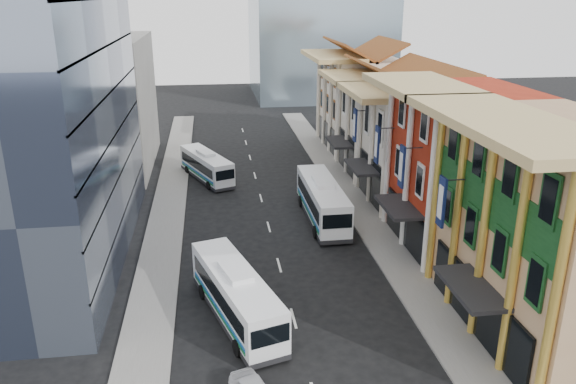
{
  "coord_description": "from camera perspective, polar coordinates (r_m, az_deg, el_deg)",
  "views": [
    {
      "loc": [
        -4.33,
        -20.7,
        18.37
      ],
      "look_at": [
        0.99,
        17.48,
        4.62
      ],
      "focal_mm": 35.0,
      "sensor_mm": 36.0,
      "label": 1
    }
  ],
  "objects": [
    {
      "name": "sidewalk_right",
      "position": [
        48.19,
        8.15,
        -2.89
      ],
      "size": [
        3.0,
        90.0,
        0.15
      ],
      "primitive_type": "cube",
      "color": "slate",
      "rests_on": "ground"
    },
    {
      "name": "sidewalk_left",
      "position": [
        46.64,
        -12.43,
        -3.96
      ],
      "size": [
        3.0,
        90.0,
        0.15
      ],
      "primitive_type": "cube",
      "color": "slate",
      "rests_on": "ground"
    },
    {
      "name": "shophouse_tan",
      "position": [
        33.9,
        25.59,
        -3.81
      ],
      "size": [
        8.0,
        14.0,
        12.0
      ],
      "primitive_type": "cube",
      "color": "tan",
      "rests_on": "ground"
    },
    {
      "name": "shophouse_red",
      "position": [
        43.7,
        17.26,
        2.28
      ],
      "size": [
        8.0,
        10.0,
        12.0
      ],
      "primitive_type": "cube",
      "color": "#9D2611",
      "rests_on": "ground"
    },
    {
      "name": "shophouse_cream_near",
      "position": [
        52.37,
        12.89,
        4.33
      ],
      "size": [
        8.0,
        9.0,
        10.0
      ],
      "primitive_type": "cube",
      "color": "silver",
      "rests_on": "ground"
    },
    {
      "name": "shophouse_cream_mid",
      "position": [
        60.6,
        9.95,
        6.59
      ],
      "size": [
        8.0,
        9.0,
        10.0
      ],
      "primitive_type": "cube",
      "color": "silver",
      "rests_on": "ground"
    },
    {
      "name": "shophouse_cream_far",
      "position": [
        70.36,
        7.41,
        8.93
      ],
      "size": [
        8.0,
        12.0,
        11.0
      ],
      "primitive_type": "cube",
      "color": "silver",
      "rests_on": "ground"
    },
    {
      "name": "office_tower",
      "position": [
        41.81,
        -26.27,
        13.06
      ],
      "size": [
        12.0,
        26.0,
        30.0
      ],
      "primitive_type": "cube",
      "color": "#3B455D",
      "rests_on": "ground"
    },
    {
      "name": "office_block_far",
      "position": [
        64.78,
        -18.38,
        8.53
      ],
      "size": [
        10.0,
        18.0,
        14.0
      ],
      "primitive_type": "cube",
      "color": "gray",
      "rests_on": "ground"
    },
    {
      "name": "bus_left_near",
      "position": [
        33.58,
        -5.3,
        -10.29
      ],
      "size": [
        5.33,
        10.7,
        3.35
      ],
      "primitive_type": null,
      "rotation": [
        0.0,
        0.0,
        0.29
      ],
      "color": "white",
      "rests_on": "ground"
    },
    {
      "name": "bus_left_far",
      "position": [
        58.54,
        -8.3,
        2.69
      ],
      "size": [
        5.67,
        9.65,
        3.05
      ],
      "primitive_type": null,
      "rotation": [
        0.0,
        0.0,
        0.39
      ],
      "color": "silver",
      "rests_on": "ground"
    },
    {
      "name": "bus_right",
      "position": [
        47.55,
        3.51,
        -0.8
      ],
      "size": [
        2.7,
        11.26,
        3.61
      ],
      "primitive_type": null,
      "rotation": [
        0.0,
        0.0,
        0.01
      ],
      "color": "white",
      "rests_on": "ground"
    }
  ]
}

